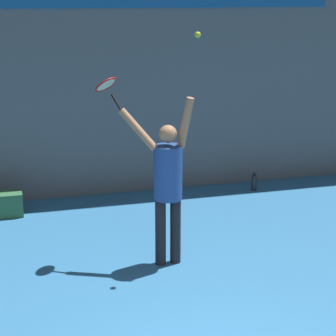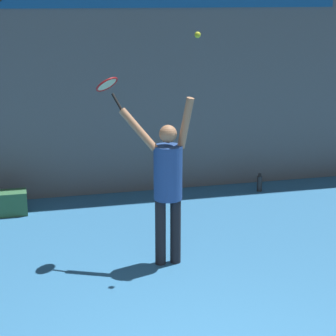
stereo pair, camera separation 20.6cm
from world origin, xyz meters
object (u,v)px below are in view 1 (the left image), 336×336
object	(u,v)px
water_bottle	(254,182)
tennis_ball	(198,35)
equipment_bag	(1,205)
tennis_racket	(107,86)
tennis_player	(168,180)

from	to	relation	value
water_bottle	tennis_ball	bearing A→B (deg)	-126.42
tennis_ball	water_bottle	world-z (taller)	tennis_ball
water_bottle	equipment_bag	world-z (taller)	equipment_bag
tennis_racket	tennis_ball	world-z (taller)	tennis_ball
tennis_racket	equipment_bag	bearing A→B (deg)	126.61
tennis_player	equipment_bag	size ratio (longest dim) A/B	3.29
tennis_racket	water_bottle	distance (m)	3.94
tennis_racket	equipment_bag	world-z (taller)	tennis_racket
tennis_player	water_bottle	bearing A→B (deg)	47.71
tennis_ball	water_bottle	distance (m)	4.08
tennis_ball	equipment_bag	xyz separation A→B (m)	(-2.25, 2.36, -2.57)
tennis_player	tennis_ball	world-z (taller)	tennis_ball
tennis_player	tennis_ball	xyz separation A→B (m)	(0.31, -0.14, 1.68)
tennis_ball	water_bottle	size ratio (longest dim) A/B	0.23
tennis_ball	equipment_bag	distance (m)	4.16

